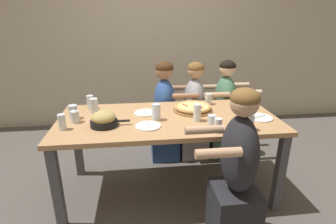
% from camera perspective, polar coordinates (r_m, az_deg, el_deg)
% --- Properties ---
extents(ground_plane, '(18.00, 18.00, 0.00)m').
position_cam_1_polar(ground_plane, '(2.72, 0.00, -16.42)').
color(ground_plane, '#514C47').
rests_on(ground_plane, ground).
extents(restaurant_back_panel, '(10.00, 0.06, 3.20)m').
position_cam_1_polar(restaurant_back_panel, '(4.04, -3.35, 19.81)').
color(restaurant_back_panel, beige).
rests_on(restaurant_back_panel, ground).
extents(dining_table, '(1.94, 0.90, 0.77)m').
position_cam_1_polar(dining_table, '(2.38, 0.00, -3.07)').
color(dining_table, tan).
rests_on(dining_table, ground).
extents(pizza_board_main, '(0.38, 0.38, 0.05)m').
position_cam_1_polar(pizza_board_main, '(2.51, 5.40, 0.93)').
color(pizza_board_main, '#996B42').
rests_on(pizza_board_main, dining_table).
extents(skillet_bowl, '(0.32, 0.22, 0.13)m').
position_cam_1_polar(skillet_bowl, '(2.21, -13.78, -1.61)').
color(skillet_bowl, black).
rests_on(skillet_bowl, dining_table).
extents(empty_plate_a, '(0.23, 0.23, 0.02)m').
position_cam_1_polar(empty_plate_a, '(2.46, 19.24, -1.14)').
color(empty_plate_a, white).
rests_on(empty_plate_a, dining_table).
extents(empty_plate_b, '(0.18, 0.18, 0.02)m').
position_cam_1_polar(empty_plate_b, '(2.84, 16.08, 2.02)').
color(empty_plate_b, white).
rests_on(empty_plate_b, dining_table).
extents(empty_plate_c, '(0.21, 0.21, 0.02)m').
position_cam_1_polar(empty_plate_c, '(2.15, -4.34, -3.06)').
color(empty_plate_c, white).
rests_on(empty_plate_c, dining_table).
extents(empty_plate_d, '(0.21, 0.21, 0.02)m').
position_cam_1_polar(empty_plate_d, '(2.44, -4.94, -0.16)').
color(empty_plate_d, white).
rests_on(empty_plate_d, dining_table).
extents(cocktail_glass_blue, '(0.08, 0.08, 0.13)m').
position_cam_1_polar(cocktail_glass_blue, '(2.35, -19.60, -1.08)').
color(cocktail_glass_blue, silver).
rests_on(cocktail_glass_blue, dining_table).
extents(drinking_glass_a, '(0.07, 0.07, 0.14)m').
position_cam_1_polar(drinking_glass_a, '(2.26, -2.56, -0.20)').
color(drinking_glass_a, silver).
rests_on(drinking_glass_a, dining_table).
extents(drinking_glass_b, '(0.08, 0.08, 0.14)m').
position_cam_1_polar(drinking_glass_b, '(2.53, -15.79, 1.12)').
color(drinking_glass_b, silver).
rests_on(drinking_glass_b, dining_table).
extents(drinking_glass_c, '(0.08, 0.08, 0.12)m').
position_cam_1_polar(drinking_glass_c, '(2.45, -19.94, -0.13)').
color(drinking_glass_c, silver).
rests_on(drinking_glass_c, dining_table).
extents(drinking_glass_d, '(0.07, 0.07, 0.11)m').
position_cam_1_polar(drinking_glass_d, '(2.14, 9.45, -2.17)').
color(drinking_glass_d, silver).
rests_on(drinking_glass_d, dining_table).
extents(drinking_glass_e, '(0.07, 0.07, 0.11)m').
position_cam_1_polar(drinking_glass_e, '(2.71, 8.78, 2.68)').
color(drinking_glass_e, silver).
rests_on(drinking_glass_e, dining_table).
extents(drinking_glass_f, '(0.06, 0.06, 0.15)m').
position_cam_1_polar(drinking_glass_f, '(2.26, 6.37, -0.35)').
color(drinking_glass_f, silver).
rests_on(drinking_glass_f, dining_table).
extents(drinking_glass_g, '(0.07, 0.07, 0.13)m').
position_cam_1_polar(drinking_glass_g, '(2.16, 17.27, -2.32)').
color(drinking_glass_g, silver).
rests_on(drinking_glass_g, dining_table).
extents(drinking_glass_h, '(0.06, 0.06, 0.12)m').
position_cam_1_polar(drinking_glass_h, '(2.06, 10.83, -3.09)').
color(drinking_glass_h, silver).
rests_on(drinking_glass_h, dining_table).
extents(drinking_glass_i, '(0.06, 0.06, 0.13)m').
position_cam_1_polar(drinking_glass_i, '(2.24, -22.05, -2.20)').
color(drinking_glass_i, silver).
rests_on(drinking_glass_i, dining_table).
extents(drinking_glass_j, '(0.07, 0.07, 0.13)m').
position_cam_1_polar(drinking_glass_j, '(2.65, -16.54, 2.06)').
color(drinking_glass_j, silver).
rests_on(drinking_glass_j, dining_table).
extents(diner_far_right, '(0.51, 0.40, 1.16)m').
position_cam_1_polar(diner_far_right, '(3.21, 12.16, -0.27)').
color(diner_far_right, '#477556').
rests_on(diner_far_right, ground).
extents(diner_far_center, '(0.51, 0.40, 1.16)m').
position_cam_1_polar(diner_far_center, '(3.05, -0.66, -0.69)').
color(diner_far_center, '#2D5193').
rests_on(diner_far_center, ground).
extents(diner_near_midright, '(0.51, 0.40, 1.20)m').
position_cam_1_polar(diner_near_midright, '(1.96, 14.63, -13.71)').
color(diner_near_midright, '#232328').
rests_on(diner_near_midright, ground).
extents(diner_far_midright, '(0.51, 0.40, 1.15)m').
position_cam_1_polar(diner_far_midright, '(3.11, 5.77, -0.63)').
color(diner_far_midright, '#99999E').
rests_on(diner_far_midright, ground).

